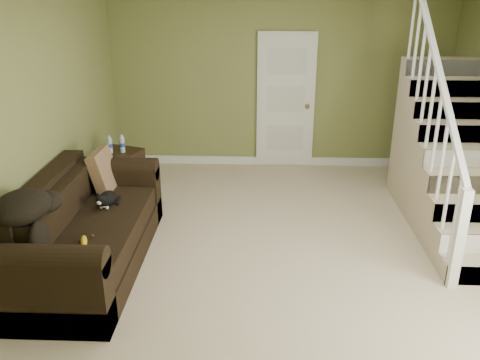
# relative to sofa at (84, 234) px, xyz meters

# --- Properties ---
(floor) EXTENTS (5.00, 5.50, 0.01)m
(floor) POSITION_rel_sofa_xyz_m (2.02, 0.36, -0.35)
(floor) COLOR #C2AD8C
(floor) RESTS_ON ground
(wall_back) EXTENTS (5.00, 0.04, 2.60)m
(wall_back) POSITION_rel_sofa_xyz_m (2.02, 3.11, 0.95)
(wall_back) COLOR olive
(wall_back) RESTS_ON floor
(wall_front) EXTENTS (5.00, 0.04, 2.60)m
(wall_front) POSITION_rel_sofa_xyz_m (2.02, -2.39, 0.95)
(wall_front) COLOR olive
(wall_front) RESTS_ON floor
(wall_left) EXTENTS (0.04, 5.50, 2.60)m
(wall_left) POSITION_rel_sofa_xyz_m (-0.48, 0.36, 0.95)
(wall_left) COLOR olive
(wall_left) RESTS_ON floor
(baseboard_back) EXTENTS (5.00, 0.04, 0.12)m
(baseboard_back) POSITION_rel_sofa_xyz_m (2.02, 3.08, -0.29)
(baseboard_back) COLOR white
(baseboard_back) RESTS_ON floor
(baseboard_left) EXTENTS (0.04, 5.50, 0.12)m
(baseboard_left) POSITION_rel_sofa_xyz_m (-0.45, 0.36, -0.29)
(baseboard_left) COLOR white
(baseboard_left) RESTS_ON floor
(door) EXTENTS (0.86, 0.12, 2.02)m
(door) POSITION_rel_sofa_xyz_m (2.12, 3.07, 0.65)
(door) COLOR white
(door) RESTS_ON floor
(staircase) EXTENTS (1.00, 2.51, 2.82)m
(staircase) POSITION_rel_sofa_xyz_m (4.02, 1.33, 0.29)
(staircase) COLOR #C2AD8C
(staircase) RESTS_ON floor
(sofa) EXTENTS (1.01, 2.34, 0.93)m
(sofa) POSITION_rel_sofa_xyz_m (0.00, 0.00, 0.00)
(sofa) COLOR black
(sofa) RESTS_ON floor
(side_table) EXTENTS (0.64, 0.64, 0.84)m
(side_table) POSITION_rel_sofa_xyz_m (-0.12, 1.81, -0.04)
(side_table) COLOR black
(side_table) RESTS_ON floor
(cat) EXTENTS (0.20, 0.43, 0.21)m
(cat) POSITION_rel_sofa_xyz_m (0.15, 0.34, 0.23)
(cat) COLOR black
(cat) RESTS_ON sofa
(banana) EXTENTS (0.12, 0.22, 0.06)m
(banana) POSITION_rel_sofa_xyz_m (0.18, -0.48, 0.18)
(banana) COLOR gold
(banana) RESTS_ON sofa
(throw_pillow) EXTENTS (0.24, 0.49, 0.50)m
(throw_pillow) POSITION_rel_sofa_xyz_m (-0.01, 0.83, 0.35)
(throw_pillow) COLOR brown
(throw_pillow) RESTS_ON sofa
(throw_blanket) EXTENTS (0.61, 0.70, 0.24)m
(throw_blanket) POSITION_rel_sofa_xyz_m (-0.23, -0.68, 0.61)
(throw_blanket) COLOR black
(throw_blanket) RESTS_ON sofa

